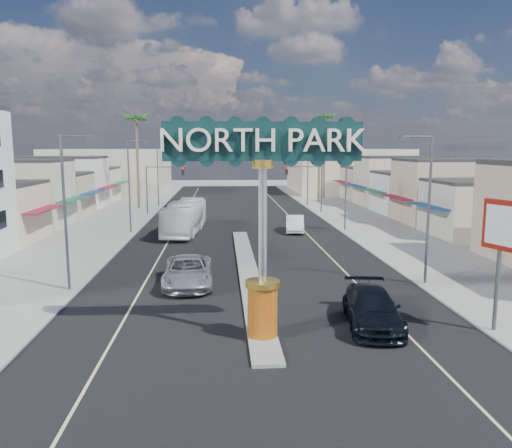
{
  "coord_description": "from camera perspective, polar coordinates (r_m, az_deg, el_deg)",
  "views": [
    {
      "loc": [
        -1.72,
        -18.7,
        8.26
      ],
      "look_at": [
        0.32,
        10.67,
        3.75
      ],
      "focal_mm": 35.0,
      "sensor_mm": 36.0,
      "label": 1
    }
  ],
  "objects": [
    {
      "name": "streetlight_l_near",
      "position": [
        30.17,
        -20.74,
        2.08
      ],
      "size": [
        2.03,
        0.22,
        9.0
      ],
      "color": "#47474C",
      "rests_on": "ground"
    },
    {
      "name": "car_parked_right",
      "position": [
        49.48,
        4.47,
        0.02
      ],
      "size": [
        2.35,
        5.08,
        1.61
      ],
      "primitive_type": "imported",
      "rotation": [
        0.0,
        0.0,
        -0.13
      ],
      "color": "silver",
      "rests_on": "ground"
    },
    {
      "name": "backdrop_far_left",
      "position": [
        95.97,
        -16.25,
        5.82
      ],
      "size": [
        20.0,
        20.0,
        8.0
      ],
      "primitive_type": "cube",
      "color": "#B7B29E",
      "rests_on": "ground"
    },
    {
      "name": "city_bus",
      "position": [
        48.93,
        -8.14,
        0.77
      ],
      "size": [
        3.78,
        11.52,
        3.15
      ],
      "primitive_type": "imported",
      "rotation": [
        0.0,
        0.0,
        -0.1
      ],
      "color": "white",
      "rests_on": "ground"
    },
    {
      "name": "streetlight_r_far",
      "position": [
        71.81,
        5.82,
        6.12
      ],
      "size": [
        2.03,
        0.22,
        9.0
      ],
      "color": "#47474C",
      "rests_on": "ground"
    },
    {
      "name": "gateway_sign",
      "position": [
        20.88,
        0.78,
        2.31
      ],
      "size": [
        8.2,
        1.5,
        9.15
      ],
      "color": "#B5370D",
      "rests_on": "median_island"
    },
    {
      "name": "traffic_signal_left",
      "position": [
        63.27,
        -10.77,
        4.95
      ],
      "size": [
        5.09,
        0.45,
        6.0
      ],
      "color": "#47474C",
      "rests_on": "ground"
    },
    {
      "name": "storefront_row_left",
      "position": [
        65.81,
        -23.78,
        3.39
      ],
      "size": [
        12.0,
        42.0,
        6.0
      ],
      "primitive_type": "cube",
      "color": "beige",
      "rests_on": "ground"
    },
    {
      "name": "palm_right_far",
      "position": [
        82.52,
        7.89,
        11.5
      ],
      "size": [
        2.6,
        2.6,
        14.1
      ],
      "color": "brown",
      "rests_on": "ground"
    },
    {
      "name": "ground",
      "position": [
        49.43,
        -1.92,
        -0.91
      ],
      "size": [
        160.0,
        160.0,
        0.0
      ],
      "primitive_type": "plane",
      "color": "gray",
      "rests_on": "ground"
    },
    {
      "name": "suv_right",
      "position": [
        24.2,
        13.13,
        -9.36
      ],
      "size": [
        3.13,
        6.06,
        1.68
      ],
      "primitive_type": "imported",
      "rotation": [
        0.0,
        0.0,
        -0.14
      ],
      "color": "black",
      "rests_on": "ground"
    },
    {
      "name": "palm_left_far",
      "position": [
        69.7,
        -13.53,
        11.14
      ],
      "size": [
        2.6,
        2.6,
        13.1
      ],
      "color": "brown",
      "rests_on": "ground"
    },
    {
      "name": "streetlight_r_near",
      "position": [
        31.33,
        18.9,
        2.4
      ],
      "size": [
        2.03,
        0.22,
        9.0
      ],
      "color": "#47474C",
      "rests_on": "ground"
    },
    {
      "name": "streetlight_r_mid",
      "position": [
        50.3,
        10.06,
        4.94
      ],
      "size": [
        2.03,
        0.22,
        9.0
      ],
      "color": "#47474C",
      "rests_on": "ground"
    },
    {
      "name": "bank_pylon_sign",
      "position": [
        24.36,
        26.19,
        -0.89
      ],
      "size": [
        0.81,
        1.82,
        5.89
      ],
      "rotation": [
        0.0,
        0.0,
        0.33
      ],
      "color": "#47474C",
      "rests_on": "sidewalk_right"
    },
    {
      "name": "traffic_signal_right",
      "position": [
        63.76,
        5.91,
        5.08
      ],
      "size": [
        5.09,
        0.45,
        6.0
      ],
      "color": "#47474C",
      "rests_on": "ground"
    },
    {
      "name": "suv_left",
      "position": [
        30.47,
        -7.79,
        -5.41
      ],
      "size": [
        3.07,
        6.31,
        1.73
      ],
      "primitive_type": "imported",
      "rotation": [
        0.0,
        0.0,
        0.03
      ],
      "color": "#BBBABF",
      "rests_on": "ground"
    },
    {
      "name": "palm_right_mid",
      "position": [
        76.18,
        7.3,
        10.4
      ],
      "size": [
        2.6,
        2.6,
        12.1
      ],
      "color": "brown",
      "rests_on": "ground"
    },
    {
      "name": "sidewalk_left",
      "position": [
        50.89,
        -17.87,
        -0.98
      ],
      "size": [
        8.0,
        120.0,
        0.12
      ],
      "primitive_type": "cube",
      "color": "gray",
      "rests_on": "ground"
    },
    {
      "name": "backdrop_far_right",
      "position": [
        96.75,
        10.29,
        6.05
      ],
      "size": [
        20.0,
        20.0,
        8.0
      ],
      "primitive_type": "cube",
      "color": "beige",
      "rests_on": "ground"
    },
    {
      "name": "streetlight_l_mid",
      "position": [
        49.58,
        -14.13,
        4.76
      ],
      "size": [
        2.03,
        0.22,
        9.0
      ],
      "color": "#47474C",
      "rests_on": "ground"
    },
    {
      "name": "storefront_row_right",
      "position": [
        67.06,
        18.65,
        3.76
      ],
      "size": [
        12.0,
        42.0,
        6.0
      ],
      "primitive_type": "cube",
      "color": "#B7B29E",
      "rests_on": "ground"
    },
    {
      "name": "road",
      "position": [
        49.43,
        -1.92,
        -0.9
      ],
      "size": [
        20.0,
        120.0,
        0.01
      ],
      "primitive_type": "cube",
      "color": "black",
      "rests_on": "ground"
    },
    {
      "name": "streetlight_l_far",
      "position": [
        71.31,
        -11.04,
        5.99
      ],
      "size": [
        2.03,
        0.22,
        9.0
      ],
      "color": "#47474C",
      "rests_on": "ground"
    },
    {
      "name": "sidewalk_right",
      "position": [
        51.83,
        13.75,
        -0.64
      ],
      "size": [
        8.0,
        120.0,
        0.12
      ],
      "primitive_type": "cube",
      "color": "gray",
      "rests_on": "ground"
    },
    {
      "name": "median_island",
      "position": [
        33.75,
        -0.93,
        -5.31
      ],
      "size": [
        1.3,
        30.0,
        0.16
      ],
      "primitive_type": "cube",
      "color": "gray",
      "rests_on": "ground"
    },
    {
      "name": "car_parked_left",
      "position": [
        53.35,
        -7.99,
        0.68
      ],
      "size": [
        2.24,
        5.26,
        1.77
      ],
      "primitive_type": "imported",
      "rotation": [
        0.0,
        0.0,
        -0.03
      ],
      "color": "slate",
      "rests_on": "ground"
    }
  ]
}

